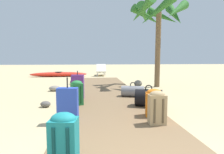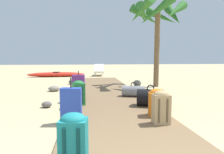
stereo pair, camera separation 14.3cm
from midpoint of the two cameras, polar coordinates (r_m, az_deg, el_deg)
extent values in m
plane|color=tan|center=(5.09, -1.47, -7.83)|extent=(60.00, 60.00, 0.00)
cube|color=brown|center=(6.04, -2.45, -5.30)|extent=(1.99, 9.83, 0.08)
cube|color=tan|center=(3.39, 13.01, -9.16)|extent=(0.29, 0.20, 0.50)
ellipsoid|color=tan|center=(3.34, 13.11, -5.05)|extent=(0.27, 0.19, 0.14)
cylinder|color=brown|center=(3.28, 12.38, -9.65)|extent=(0.04, 0.04, 0.40)
cylinder|color=brown|center=(3.33, 14.70, -9.50)|extent=(0.04, 0.04, 0.40)
cube|color=#197A7F|center=(2.14, -13.17, -18.23)|extent=(0.30, 0.26, 0.49)
ellipsoid|color=#197A7F|center=(2.06, -13.32, -11.99)|extent=(0.29, 0.25, 0.14)
cylinder|color=#0C3D3F|center=(2.06, -15.92, -19.31)|extent=(0.04, 0.04, 0.39)
cylinder|color=#0C3D3F|center=(2.03, -11.98, -19.63)|extent=(0.04, 0.04, 0.39)
cube|color=#2847B7|center=(3.62, -12.99, -7.62)|extent=(0.38, 0.21, 0.57)
cylinder|color=black|center=(3.55, -13.12, -1.66)|extent=(0.02, 0.02, 0.19)
cube|color=orange|center=(3.84, 12.01, -7.81)|extent=(0.36, 0.30, 0.44)
ellipsoid|color=orange|center=(3.79, 12.08, -4.54)|extent=(0.34, 0.28, 0.16)
cylinder|color=#70380C|center=(3.71, 11.05, -8.24)|extent=(0.04, 0.04, 0.36)
cylinder|color=#70380C|center=(3.73, 13.46, -8.21)|extent=(0.04, 0.04, 0.36)
cube|color=#237538|center=(4.67, -10.64, -4.96)|extent=(0.32, 0.30, 0.51)
ellipsoid|color=#237538|center=(4.63, -10.70, -1.86)|extent=(0.31, 0.28, 0.14)
cylinder|color=#113A1C|center=(4.54, -11.20, -5.27)|extent=(0.04, 0.04, 0.41)
cylinder|color=#113A1C|center=(4.57, -9.52, -5.18)|extent=(0.04, 0.04, 0.41)
cube|color=#6B2D84|center=(5.33, -10.53, -2.89)|extent=(0.34, 0.21, 0.65)
cylinder|color=black|center=(5.28, -10.60, 1.19)|extent=(0.02, 0.02, 0.11)
cylinder|color=slate|center=(5.63, 5.58, -4.14)|extent=(0.70, 0.48, 0.31)
torus|color=black|center=(5.60, 5.59, -2.30)|extent=(0.16, 0.07, 0.16)
cylinder|color=black|center=(4.56, 10.28, -6.00)|extent=(0.69, 0.55, 0.38)
torus|color=black|center=(4.52, 10.33, -3.25)|extent=(0.16, 0.07, 0.16)
cylinder|color=brown|center=(8.15, 12.50, 8.00)|extent=(0.21, 0.25, 3.09)
cone|color=#2D6B28|center=(8.58, 17.13, 16.83)|extent=(0.38, 1.31, 1.11)
cone|color=#2D6B28|center=(8.98, 13.79, 16.76)|extent=(1.35, 1.07, 0.93)
cone|color=#2D6B28|center=(8.92, 9.36, 17.11)|extent=(1.57, 0.89, 0.89)
cone|color=#2D6B28|center=(8.43, 8.49, 17.71)|extent=(0.88, 1.27, 0.81)
cone|color=#2D6B28|center=(7.93, 7.91, 18.62)|extent=(0.76, 1.61, 0.88)
cone|color=#2D6B28|center=(7.63, 12.38, 18.38)|extent=(1.37, 0.86, 1.15)
cone|color=#2D6B28|center=(8.02, 17.75, 18.07)|extent=(1.36, 1.29, 0.98)
cube|color=white|center=(13.16, -4.23, 1.58)|extent=(0.62, 1.41, 0.08)
cube|color=white|center=(12.55, -4.13, 2.66)|extent=(0.61, 0.51, 0.49)
cylinder|color=silver|center=(13.72, -5.32, 1.10)|extent=(0.04, 0.04, 0.22)
cylinder|color=silver|center=(13.74, -3.32, 1.12)|extent=(0.04, 0.04, 0.22)
cylinder|color=silver|center=(12.61, -5.21, 0.71)|extent=(0.04, 0.04, 0.22)
cylinder|color=silver|center=(12.63, -3.03, 0.73)|extent=(0.04, 0.04, 0.22)
ellipsoid|color=red|center=(12.80, -16.31, 0.74)|extent=(3.55, 0.87, 0.29)
torus|color=black|center=(12.79, -16.33, 1.32)|extent=(0.51, 0.51, 0.05)
ellipsoid|color=#5B5651|center=(8.95, -12.26, -1.44)|extent=(0.33, 0.37, 0.21)
ellipsoid|color=#5B5651|center=(4.99, -19.38, -7.59)|extent=(0.30, 0.28, 0.14)
ellipsoid|color=gray|center=(8.12, 6.87, -1.86)|extent=(0.42, 0.45, 0.27)
ellipsoid|color=gray|center=(7.28, -17.15, -3.25)|extent=(0.42, 0.36, 0.19)
camera|label=1|loc=(0.07, 89.37, 0.06)|focal=31.20mm
camera|label=2|loc=(0.07, -90.63, -0.06)|focal=31.20mm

